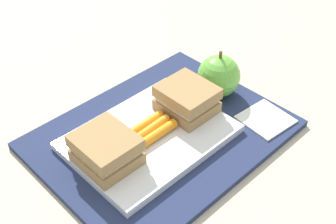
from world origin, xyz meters
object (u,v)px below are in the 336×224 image
Objects in this scene: sandwich_half_right at (187,99)px; carrot_sticks_bundle at (149,131)px; food_tray at (150,137)px; sandwich_half_left at (106,150)px; apple at (219,76)px; paper_napkin at (266,119)px.

carrot_sticks_bundle is at bearing 179.98° from sandwich_half_right.
carrot_sticks_bundle is at bearing 178.58° from food_tray.
sandwich_half_left reaches higher than carrot_sticks_bundle.
sandwich_half_left is 0.24m from apple.
carrot_sticks_bundle reaches higher than food_tray.
sandwich_half_right is 0.08m from apple.
carrot_sticks_bundle is (-0.00, 0.00, 0.01)m from food_tray.
sandwich_half_right is 1.04× the size of carrot_sticks_bundle.
sandwich_half_left is at bearing 180.00° from sandwich_half_right.
apple is 1.17× the size of paper_napkin.
food_tray is 0.18m from paper_napkin.
food_tray is 2.82× the size of apple.
sandwich_half_left is 0.08m from carrot_sticks_bundle.
sandwich_half_right is at bearing -0.02° from carrot_sticks_bundle.
sandwich_half_right reaches higher than carrot_sticks_bundle.
food_tray is at bearing 180.00° from sandwich_half_right.
carrot_sticks_bundle reaches higher than paper_napkin.
paper_napkin is at bearing -48.39° from sandwich_half_right.
sandwich_half_left reaches higher than paper_napkin.
carrot_sticks_bundle is 0.95× the size of apple.
food_tray is at bearing 150.02° from paper_napkin.
sandwich_half_left is 1.04× the size of carrot_sticks_bundle.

